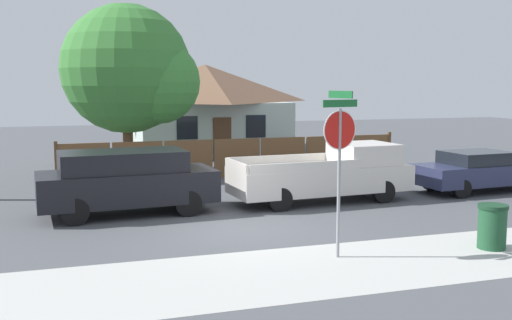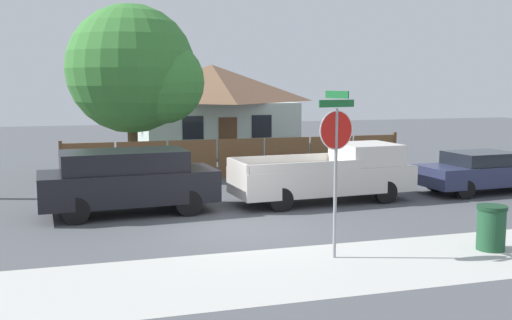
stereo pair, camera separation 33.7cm
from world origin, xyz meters
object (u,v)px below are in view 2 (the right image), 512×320
at_px(red_suv, 128,179).
at_px(oak_tree, 138,72).
at_px(house, 212,107).
at_px(parked_sedan, 484,171).
at_px(orange_pickup, 330,174).
at_px(stop_sign, 336,145).
at_px(trash_bin, 491,228).

bearing_deg(red_suv, oak_tree, 78.34).
distance_m(house, parked_sedan, 15.83).
bearing_deg(orange_pickup, stop_sign, -116.03).
xyz_separation_m(oak_tree, trash_bin, (6.23, -13.22, -3.57)).
bearing_deg(house, parked_sedan, -67.47).
height_order(stop_sign, trash_bin, stop_sign).
bearing_deg(trash_bin, parked_sedan, 53.94).
height_order(house, red_suv, house).
height_order(parked_sedan, stop_sign, stop_sign).
distance_m(oak_tree, stop_sign, 13.18).
distance_m(red_suv, orange_pickup, 6.10).
distance_m(house, trash_bin, 20.71).
bearing_deg(parked_sedan, stop_sign, -148.16).
distance_m(oak_tree, trash_bin, 15.05).
bearing_deg(parked_sedan, trash_bin, -129.44).
height_order(house, orange_pickup, house).
height_order(orange_pickup, trash_bin, orange_pickup).
height_order(oak_tree, trash_bin, oak_tree).
xyz_separation_m(house, parked_sedan, (6.03, -14.54, -1.68)).
bearing_deg(parked_sedan, orange_pickup, 176.44).
xyz_separation_m(oak_tree, red_suv, (-1.05, -7.21, -3.10)).
distance_m(oak_tree, parked_sedan, 13.26).
relative_size(house, oak_tree, 1.21).
bearing_deg(house, trash_bin, -85.40).
bearing_deg(oak_tree, orange_pickup, -54.94).
distance_m(parked_sedan, trash_bin, 7.44).
bearing_deg(red_suv, stop_sign, -59.33).
relative_size(red_suv, stop_sign, 1.42).
bearing_deg(orange_pickup, parked_sedan, -3.56).
relative_size(orange_pickup, stop_sign, 1.63).
xyz_separation_m(oak_tree, orange_pickup, (5.05, -7.19, -3.22)).
xyz_separation_m(house, orange_pickup, (0.47, -14.52, -1.54)).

